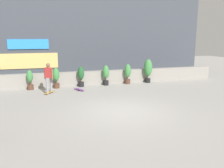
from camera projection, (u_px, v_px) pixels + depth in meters
ground_plane at (122, 111)px, 9.97m from camera, size 48.00×48.00×0.00m
planter_wall at (92, 78)px, 15.52m from camera, size 18.00×0.40×0.90m
building_backdrop at (81, 35)px, 18.71m from camera, size 20.00×2.08×6.50m
potted_plant_0 at (30, 80)px, 13.96m from camera, size 0.36×0.36×1.18m
potted_plant_1 at (56, 77)px, 14.38m from camera, size 0.40×0.40×1.27m
potted_plant_2 at (81, 76)px, 14.81m from camera, size 0.41×0.41×1.28m
potted_plant_3 at (106, 74)px, 15.27m from camera, size 0.42×0.42×1.30m
potted_plant_4 at (128, 73)px, 15.69m from camera, size 0.43×0.43×1.33m
potted_plant_5 at (148, 69)px, 16.07m from camera, size 0.57×0.57×1.62m
skater_far_left at (49, 77)px, 12.97m from camera, size 0.64×0.76×1.70m
skateboard_near_camera at (79, 89)px, 13.84m from camera, size 0.52×0.81×0.08m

